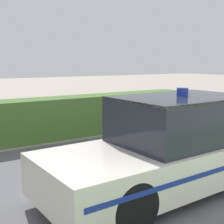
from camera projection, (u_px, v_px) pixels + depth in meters
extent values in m
cube|color=#5B5B60|center=(138.00, 168.00, 6.22)|extent=(28.00, 5.29, 0.01)
cube|color=#4C7233|center=(60.00, 117.00, 8.77)|extent=(8.76, 0.90, 1.12)
cylinder|color=black|center=(77.00, 174.00, 4.94)|extent=(0.68, 0.22, 0.68)
cylinder|color=black|center=(133.00, 208.00, 3.78)|extent=(0.68, 0.22, 0.68)
cylinder|color=black|center=(195.00, 147.00, 6.51)|extent=(0.68, 0.22, 0.68)
cube|color=silver|center=(172.00, 160.00, 5.12)|extent=(4.54, 1.73, 0.62)
cube|color=#232833|center=(182.00, 118.00, 5.12)|extent=(2.19, 1.51, 0.74)
cube|color=silver|center=(182.00, 97.00, 5.06)|extent=(2.19, 1.51, 0.04)
cube|color=navy|center=(141.00, 146.00, 5.78)|extent=(4.28, 0.11, 0.07)
cube|color=navy|center=(214.00, 171.00, 4.46)|extent=(4.28, 0.11, 0.07)
cylinder|color=#1933A5|center=(183.00, 92.00, 5.05)|extent=(0.19, 0.19, 0.13)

